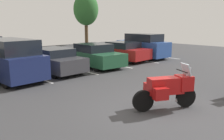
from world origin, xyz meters
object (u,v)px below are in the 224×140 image
object	(u,v)px
car_navy	(8,60)
car_blue	(143,46)
motorcycle_touring	(168,88)
car_red	(120,51)
car_green	(93,55)
car_charcoal	(52,60)

from	to	relation	value
car_navy	car_blue	bearing A→B (deg)	1.21
car_blue	motorcycle_touring	bearing A→B (deg)	-136.19
car_navy	car_red	world-z (taller)	car_navy
car_red	car_green	bearing A→B (deg)	-172.47
car_green	car_red	world-z (taller)	car_green
car_navy	car_green	world-z (taller)	car_navy
car_green	car_blue	world-z (taller)	car_blue
car_red	car_charcoal	bearing A→B (deg)	-177.13
car_navy	car_red	xyz separation A→B (m)	(8.10, 0.45, -0.29)
motorcycle_touring	car_red	xyz separation A→B (m)	(5.86, 8.05, -0.00)
motorcycle_touring	car_red	size ratio (longest dim) A/B	0.44
car_navy	car_charcoal	xyz separation A→B (m)	(2.41, 0.16, -0.31)
car_navy	motorcycle_touring	bearing A→B (deg)	-73.59
motorcycle_touring	car_navy	size ratio (longest dim) A/B	0.42
motorcycle_touring	car_green	distance (m)	8.24
car_charcoal	car_blue	xyz separation A→B (m)	(7.99, 0.06, 0.27)
car_blue	car_charcoal	bearing A→B (deg)	-179.57
car_green	car_blue	xyz separation A→B (m)	(5.16, 0.15, 0.25)
car_navy	car_charcoal	size ratio (longest dim) A/B	1.04
motorcycle_touring	car_navy	bearing A→B (deg)	106.41
motorcycle_touring	car_green	xyz separation A→B (m)	(3.00, 7.68, -0.00)
car_charcoal	car_red	world-z (taller)	car_red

